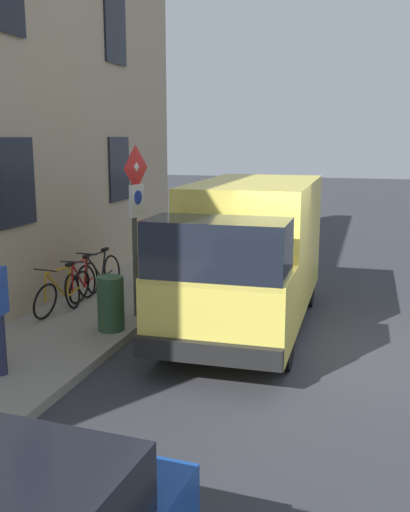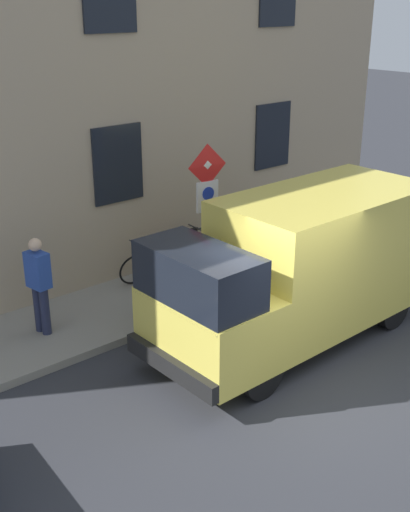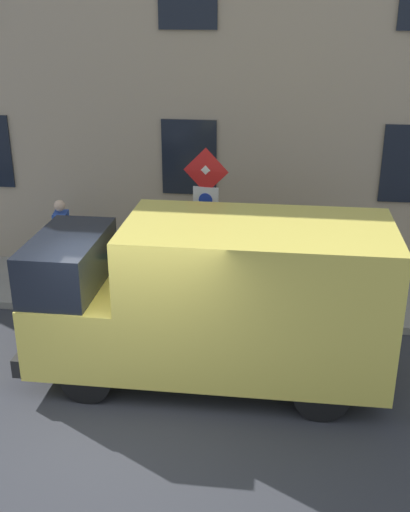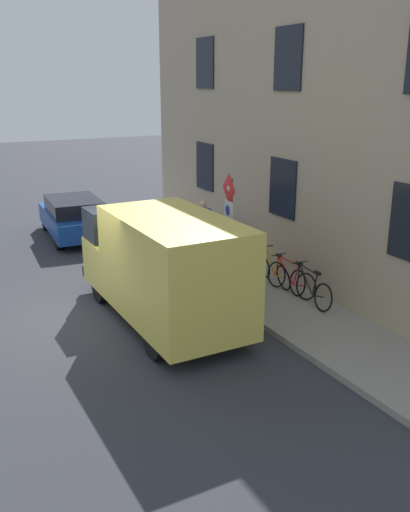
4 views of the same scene
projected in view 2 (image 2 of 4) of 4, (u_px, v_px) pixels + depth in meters
The scene contains 10 objects.
ground_plane at pixel (315, 389), 9.77m from camera, with size 80.00×80.00×0.00m, color #303238.
sidewalk_slab at pixel (154, 297), 12.63m from camera, with size 2.17×17.59×0.14m, color gray.
building_facade at pixel (103, 87), 12.20m from camera, with size 0.75×15.59×7.87m.
sign_post_stacked at pixel (207, 202), 11.62m from camera, with size 0.18×0.56×2.89m.
delivery_van at pixel (299, 266), 10.80m from camera, with size 2.04×5.35×2.50m.
bicycle_black at pixel (212, 245), 14.03m from camera, with size 0.46×1.72×0.89m.
bicycle_red at pixel (185, 253), 13.58m from camera, with size 0.46×1.71×0.89m.
bicycle_orange at pixel (156, 262), 13.13m from camera, with size 0.46×1.72×0.89m.
pedestrian at pixel (39, 283), 10.82m from camera, with size 0.44×0.32×1.72m.
litter_bin at pixel (167, 288), 11.77m from camera, with size 0.44×0.44×0.90m, color #2D5133.
Camera 2 is at (-5.25, 6.66, 5.51)m, focal length 45.33 mm.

